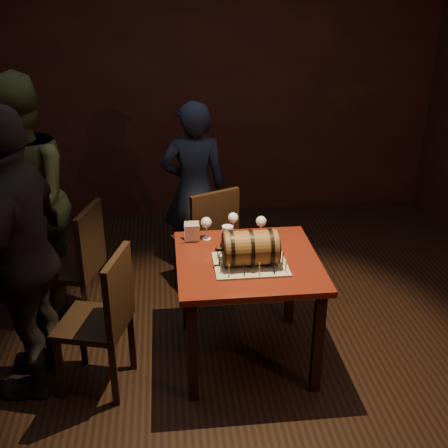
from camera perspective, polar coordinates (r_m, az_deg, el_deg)
The scene contains 16 objects.
room_shell at distance 3.33m, azimuth -0.78°, elevation 6.66°, with size 5.04×5.04×2.80m.
pub_table at distance 3.61m, azimuth 2.39°, elevation -5.12°, with size 0.90×0.90×0.75m.
cake_board at distance 3.48m, azimuth 2.69°, elevation -4.09°, with size 0.45×0.35×0.01m, color #A8A088.
barrel_cake at distance 3.43m, azimuth 2.72°, elevation -2.44°, with size 0.39×0.23×0.23m.
birthday_candles at distance 3.46m, azimuth 2.72°, elevation -3.41°, with size 0.40×0.30×0.09m.
wine_glass_left at distance 3.76m, azimuth -1.82°, elevation 0.06°, with size 0.07×0.07×0.16m.
wine_glass_mid at distance 3.83m, azimuth 0.93°, elevation 0.54°, with size 0.07×0.07×0.16m.
wine_glass_right at distance 3.78m, azimuth 3.79°, elevation 0.17°, with size 0.07×0.07×0.16m.
pint_of_ale at distance 3.67m, azimuth 0.36°, elevation -1.33°, with size 0.07×0.07×0.15m.
menu_card at distance 3.75m, azimuth -3.27°, elevation -0.89°, with size 0.10×0.05×0.13m, color white, non-canonical shape.
chair_back at distance 4.36m, azimuth -1.54°, elevation -1.34°, with size 0.53×0.53×0.93m.
chair_left_rear at distance 4.14m, azimuth -14.46°, elevation -3.61°, with size 0.50×0.50×0.93m.
chair_left_front at distance 3.50m, azimuth -11.97°, elevation -9.00°, with size 0.49×0.49×0.93m.
person_back at distance 4.67m, azimuth -3.05°, elevation 3.48°, with size 0.54×0.36×1.49m, color #181F31.
person_left_rear at distance 4.23m, azimuth -19.86°, elevation 2.01°, with size 0.88×0.69×1.81m, color #3A4422.
person_left_front at distance 3.47m, azimuth -19.89°, elevation -3.09°, with size 1.06×0.44×1.80m, color black.
Camera 1 is at (-0.30, -3.16, 2.43)m, focal length 45.00 mm.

